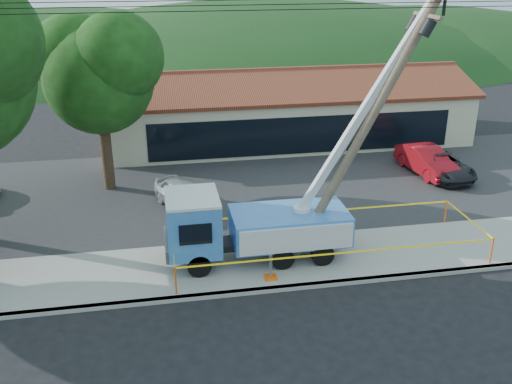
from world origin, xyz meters
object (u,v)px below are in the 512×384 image
at_px(car_silver, 185,210).
at_px(car_dark, 439,177).
at_px(leaning_pole, 370,119).
at_px(car_red, 425,175).
at_px(utility_truck, 253,221).

xyz_separation_m(car_silver, car_dark, (13.91, 1.81, 0.00)).
distance_m(leaning_pole, car_silver, 10.34).
xyz_separation_m(leaning_pole, car_red, (6.62, 7.85, -5.59)).
bearing_deg(utility_truck, leaning_pole, -2.54).
distance_m(utility_truck, car_silver, 6.10).
distance_m(utility_truck, car_red, 13.49).
xyz_separation_m(car_red, car_dark, (0.58, -0.49, 0.00)).
relative_size(utility_truck, car_red, 2.30).
xyz_separation_m(utility_truck, car_red, (10.97, 7.66, -1.71)).
xyz_separation_m(utility_truck, car_silver, (-2.35, 5.36, -1.71)).
bearing_deg(car_red, car_dark, -46.38).
bearing_deg(car_silver, car_dark, -15.44).
bearing_deg(leaning_pole, utility_truck, 177.46).
bearing_deg(car_dark, leaning_pole, -138.22).
distance_m(car_silver, car_red, 13.52).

